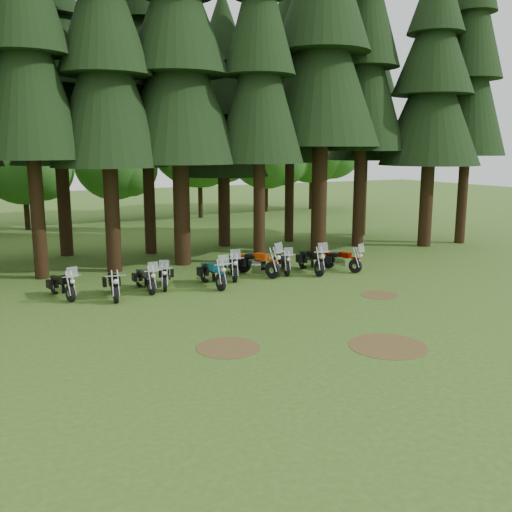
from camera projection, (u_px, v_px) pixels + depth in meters
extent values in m
plane|color=#33571B|center=(284.00, 315.00, 18.97)|extent=(120.00, 120.00, 0.00)
cylinder|color=black|center=(37.00, 208.00, 23.71)|extent=(0.58, 0.58, 5.99)
cone|color=black|center=(27.00, 64.00, 22.63)|extent=(4.32, 4.32, 7.49)
cylinder|color=black|center=(112.00, 210.00, 25.09)|extent=(0.66, 0.66, 5.57)
cone|color=black|center=(106.00, 84.00, 24.09)|extent=(4.95, 4.95, 6.96)
cone|color=black|center=(102.00, 1.00, 23.47)|extent=(3.96, 3.96, 5.87)
cylinder|color=black|center=(182.00, 204.00, 26.64)|extent=(0.77, 0.77, 5.70)
cone|color=black|center=(179.00, 83.00, 25.61)|extent=(5.81, 5.81, 7.12)
cone|color=black|center=(177.00, 4.00, 24.98)|extent=(4.65, 4.65, 6.01)
cylinder|color=black|center=(259.00, 204.00, 26.97)|extent=(0.55, 0.55, 5.71)
cone|color=black|center=(259.00, 84.00, 25.94)|extent=(4.15, 4.15, 7.14)
cone|color=black|center=(259.00, 5.00, 25.31)|extent=(3.32, 3.32, 6.03)
cylinder|color=black|center=(319.00, 190.00, 29.35)|extent=(0.80, 0.80, 6.62)
cone|color=black|center=(322.00, 62.00, 28.16)|extent=(5.98, 5.98, 8.27)
cylinder|color=black|center=(359.00, 189.00, 31.62)|extent=(0.64, 0.64, 6.35)
cone|color=black|center=(363.00, 75.00, 30.47)|extent=(4.79, 4.79, 7.93)
cone|color=black|center=(366.00, 1.00, 29.77)|extent=(3.84, 3.84, 6.70)
cylinder|color=black|center=(426.00, 198.00, 31.71)|extent=(0.72, 0.72, 5.41)
cone|color=black|center=(432.00, 102.00, 30.73)|extent=(5.44, 5.44, 6.77)
cone|color=black|center=(435.00, 39.00, 30.13)|extent=(4.35, 4.35, 5.71)
cylinder|color=black|center=(463.00, 191.00, 32.68)|extent=(0.57, 0.57, 6.03)
cone|color=black|center=(470.00, 86.00, 31.59)|extent=(4.25, 4.25, 7.54)
cone|color=black|center=(474.00, 19.00, 30.92)|extent=(3.40, 3.40, 6.36)
cylinder|color=black|center=(64.00, 201.00, 28.87)|extent=(0.65, 0.65, 5.55)
cone|color=black|center=(57.00, 93.00, 27.87)|extent=(4.85, 4.85, 6.94)
cone|color=black|center=(53.00, 22.00, 27.26)|extent=(3.88, 3.88, 5.86)
cylinder|color=black|center=(149.00, 201.00, 29.48)|extent=(0.58, 0.58, 5.52)
cone|color=black|center=(146.00, 95.00, 28.48)|extent=(4.35, 4.35, 6.90)
cone|color=black|center=(143.00, 26.00, 27.87)|extent=(3.48, 3.48, 5.83)
cylinder|color=black|center=(224.00, 204.00, 31.86)|extent=(0.66, 0.66, 4.70)
cone|color=black|center=(223.00, 122.00, 31.02)|extent=(4.94, 4.94, 5.87)
cone|color=black|center=(223.00, 69.00, 30.50)|extent=(3.95, 3.95, 4.96)
cone|color=black|center=(222.00, 25.00, 30.08)|extent=(2.77, 2.77, 3.91)
cylinder|color=black|center=(289.00, 194.00, 33.32)|extent=(0.53, 0.53, 5.56)
cone|color=black|center=(290.00, 100.00, 32.32)|extent=(3.94, 3.94, 6.95)
cone|color=black|center=(291.00, 39.00, 31.70)|extent=(3.15, 3.15, 5.87)
cylinder|color=black|center=(362.00, 190.00, 35.71)|extent=(0.61, 0.61, 5.65)
cone|color=black|center=(365.00, 101.00, 34.69)|extent=(4.59, 4.59, 7.06)
cone|color=black|center=(367.00, 44.00, 34.06)|extent=(3.67, 3.67, 5.96)
cylinder|color=black|center=(27.00, 211.00, 38.31)|extent=(0.36, 0.36, 2.55)
sphere|color=#265E1B|center=(23.00, 160.00, 37.68)|extent=(5.95, 5.95, 5.95)
sphere|color=#265E1B|center=(41.00, 169.00, 37.67)|extent=(4.25, 4.25, 4.25)
cylinder|color=black|center=(115.00, 205.00, 42.28)|extent=(0.36, 0.36, 2.47)
sphere|color=#265E1B|center=(113.00, 160.00, 41.66)|extent=(5.76, 5.76, 5.76)
sphere|color=#265E1B|center=(129.00, 168.00, 41.66)|extent=(4.12, 4.12, 4.12)
cylinder|color=black|center=(200.00, 195.00, 44.78)|extent=(0.36, 0.36, 3.52)
sphere|color=#265E1B|center=(199.00, 134.00, 43.90)|extent=(8.21, 8.21, 8.21)
sphere|color=#265E1B|center=(221.00, 145.00, 43.90)|extent=(5.87, 5.87, 5.87)
cylinder|color=black|center=(266.00, 195.00, 49.00)|extent=(0.36, 0.36, 2.94)
sphere|color=#265E1B|center=(266.00, 148.00, 48.26)|extent=(6.86, 6.86, 6.86)
sphere|color=#265E1B|center=(283.00, 156.00, 48.26)|extent=(4.90, 4.90, 4.90)
cylinder|color=black|center=(311.00, 189.00, 50.94)|extent=(0.36, 0.36, 3.52)
sphere|color=#265E1B|center=(312.00, 136.00, 50.05)|extent=(8.20, 8.20, 8.20)
sphere|color=#265E1B|center=(331.00, 145.00, 50.05)|extent=(5.86, 5.86, 5.86)
cylinder|color=#4C3D1E|center=(228.00, 348.00, 15.84)|extent=(1.80, 1.80, 0.01)
cylinder|color=#4C3D1E|center=(379.00, 295.00, 21.49)|extent=(1.40, 1.40, 0.01)
cylinder|color=#4C3D1E|center=(388.00, 346.00, 15.97)|extent=(2.20, 2.20, 0.01)
cylinder|color=black|center=(70.00, 293.00, 20.49)|extent=(0.27, 0.63, 0.62)
cylinder|color=black|center=(54.00, 286.00, 21.56)|extent=(0.27, 0.63, 0.62)
cube|color=silver|center=(62.00, 287.00, 21.04)|extent=(0.40, 0.70, 0.32)
cube|color=black|center=(63.00, 279.00, 20.82)|extent=(0.39, 0.57, 0.23)
cube|color=black|center=(59.00, 278.00, 21.15)|extent=(0.39, 0.57, 0.11)
cube|color=silver|center=(72.00, 272.00, 20.12)|extent=(0.41, 0.20, 0.37)
cylinder|color=black|center=(116.00, 294.00, 20.35)|extent=(0.23, 0.67, 0.65)
cylinder|color=black|center=(111.00, 284.00, 21.77)|extent=(0.23, 0.67, 0.65)
cube|color=silver|center=(113.00, 286.00, 21.09)|extent=(0.37, 0.73, 0.34)
cube|color=black|center=(113.00, 278.00, 20.81)|extent=(0.37, 0.58, 0.24)
cube|color=black|center=(112.00, 277.00, 21.24)|extent=(0.37, 0.58, 0.12)
cylinder|color=black|center=(151.00, 287.00, 21.48)|extent=(0.14, 0.61, 0.61)
cylinder|color=black|center=(139.00, 279.00, 22.71)|extent=(0.14, 0.61, 0.61)
cube|color=silver|center=(145.00, 281.00, 22.12)|extent=(0.27, 0.65, 0.31)
cube|color=black|center=(146.00, 273.00, 21.88)|extent=(0.29, 0.51, 0.22)
cube|color=black|center=(143.00, 272.00, 22.25)|extent=(0.29, 0.51, 0.11)
cube|color=silver|center=(153.00, 267.00, 21.09)|extent=(0.39, 0.12, 0.36)
cylinder|color=black|center=(165.00, 284.00, 21.99)|extent=(0.34, 0.60, 0.60)
cylinder|color=black|center=(167.00, 276.00, 23.37)|extent=(0.34, 0.60, 0.60)
cube|color=silver|center=(166.00, 277.00, 22.71)|extent=(0.47, 0.69, 0.31)
cube|color=black|center=(165.00, 270.00, 22.44)|extent=(0.44, 0.57, 0.22)
cube|color=black|center=(166.00, 269.00, 22.86)|extent=(0.44, 0.57, 0.11)
cube|color=silver|center=(164.00, 265.00, 21.57)|extent=(0.40, 0.25, 0.36)
cylinder|color=black|center=(221.00, 282.00, 22.09)|extent=(0.15, 0.68, 0.68)
cylinder|color=black|center=(205.00, 274.00, 23.48)|extent=(0.15, 0.68, 0.68)
cube|color=silver|center=(212.00, 275.00, 22.81)|extent=(0.30, 0.73, 0.35)
cube|color=navy|center=(214.00, 267.00, 22.53)|extent=(0.31, 0.57, 0.25)
cube|color=black|center=(209.00, 266.00, 22.96)|extent=(0.31, 0.57, 0.12)
cube|color=silver|center=(224.00, 260.00, 21.64)|extent=(0.44, 0.13, 0.41)
cylinder|color=black|center=(235.00, 274.00, 23.49)|extent=(0.35, 0.67, 0.66)
cylinder|color=black|center=(230.00, 267.00, 24.99)|extent=(0.35, 0.67, 0.66)
cube|color=silver|center=(232.00, 268.00, 24.27)|extent=(0.49, 0.75, 0.34)
cube|color=black|center=(233.00, 261.00, 23.98)|extent=(0.46, 0.62, 0.24)
cube|color=black|center=(231.00, 260.00, 24.43)|extent=(0.46, 0.62, 0.12)
cube|color=silver|center=(235.00, 254.00, 23.03)|extent=(0.44, 0.25, 0.40)
cylinder|color=black|center=(273.00, 270.00, 24.14)|extent=(0.39, 0.74, 0.73)
cylinder|color=black|center=(243.00, 264.00, 25.28)|extent=(0.39, 0.74, 0.73)
cube|color=silver|center=(257.00, 265.00, 24.73)|extent=(0.55, 0.83, 0.38)
cube|color=#C83F0C|center=(261.00, 256.00, 24.49)|extent=(0.52, 0.69, 0.27)
cube|color=black|center=(252.00, 256.00, 24.83)|extent=(0.52, 0.69, 0.13)
cube|color=silver|center=(279.00, 248.00, 23.74)|extent=(0.49, 0.29, 0.44)
cylinder|color=black|center=(287.00, 269.00, 24.62)|extent=(0.29, 0.62, 0.60)
cylinder|color=black|center=(278.00, 263.00, 25.98)|extent=(0.29, 0.62, 0.60)
cube|color=silver|center=(282.00, 264.00, 25.33)|extent=(0.42, 0.69, 0.31)
cube|color=black|center=(284.00, 257.00, 25.07)|extent=(0.40, 0.56, 0.22)
cube|color=black|center=(281.00, 256.00, 25.48)|extent=(0.40, 0.56, 0.11)
cube|color=silver|center=(289.00, 252.00, 24.20)|extent=(0.40, 0.22, 0.36)
cylinder|color=black|center=(319.00, 268.00, 24.54)|extent=(0.25, 0.72, 0.71)
cylinder|color=black|center=(303.00, 261.00, 26.07)|extent=(0.25, 0.72, 0.71)
cube|color=silver|center=(310.00, 262.00, 25.33)|extent=(0.40, 0.78, 0.36)
cube|color=black|center=(313.00, 255.00, 25.03)|extent=(0.40, 0.63, 0.26)
cube|color=black|center=(308.00, 254.00, 25.50)|extent=(0.40, 0.63, 0.13)
cube|color=silver|center=(323.00, 248.00, 24.06)|extent=(0.46, 0.20, 0.42)
cylinder|color=black|center=(355.00, 266.00, 25.21)|extent=(0.31, 0.64, 0.63)
cylinder|color=black|center=(329.00, 261.00, 26.22)|extent=(0.31, 0.64, 0.63)
cube|color=silver|center=(341.00, 262.00, 25.73)|extent=(0.45, 0.71, 0.32)
cube|color=#720600|center=(345.00, 255.00, 25.52)|extent=(0.43, 0.58, 0.23)
cube|color=black|center=(337.00, 254.00, 25.83)|extent=(0.43, 0.58, 0.11)
cube|color=silver|center=(361.00, 248.00, 24.85)|extent=(0.42, 0.23, 0.38)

